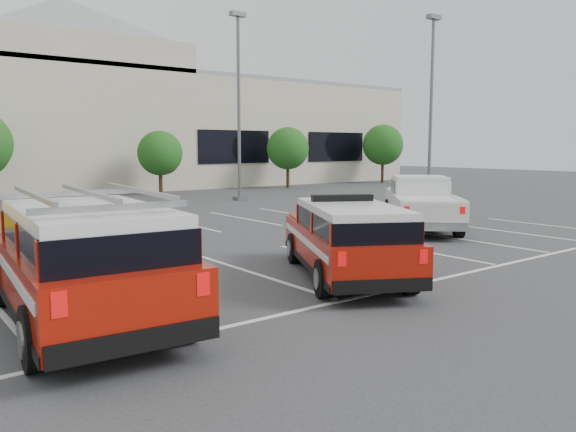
% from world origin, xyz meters
% --- Properties ---
extents(ground, '(120.00, 120.00, 0.00)m').
position_xyz_m(ground, '(0.00, 0.00, 0.00)').
color(ground, '#333335').
rests_on(ground, ground).
extents(stall_markings, '(23.00, 15.00, 0.01)m').
position_xyz_m(stall_markings, '(0.00, 4.50, 0.01)').
color(stall_markings, silver).
rests_on(stall_markings, ground).
extents(convention_building, '(60.00, 16.99, 13.20)m').
position_xyz_m(convention_building, '(0.18, 31.86, 4.72)').
color(convention_building, beige).
rests_on(convention_building, ground).
extents(tree_mid_right, '(2.77, 2.77, 3.99)m').
position_xyz_m(tree_mid_right, '(5.09, 22.05, 2.50)').
color(tree_mid_right, '#3F2B19').
rests_on(tree_mid_right, ground).
extents(tree_right, '(3.07, 3.07, 4.42)m').
position_xyz_m(tree_right, '(15.09, 22.05, 2.77)').
color(tree_right, '#3F2B19').
rests_on(tree_right, ground).
extents(tree_far_right, '(3.37, 3.37, 4.85)m').
position_xyz_m(tree_far_right, '(25.09, 22.05, 3.04)').
color(tree_far_right, '#3F2B19').
rests_on(tree_far_right, ground).
extents(light_pole_mid, '(0.90, 0.60, 10.24)m').
position_xyz_m(light_pole_mid, '(7.00, 16.00, 5.19)').
color(light_pole_mid, '#59595E').
rests_on(light_pole_mid, ground).
extents(light_pole_right, '(0.90, 0.60, 10.24)m').
position_xyz_m(light_pole_right, '(16.00, 10.00, 5.19)').
color(light_pole_right, '#59595E').
rests_on(light_pole_right, ground).
extents(fire_chief_suv, '(4.23, 5.60, 1.87)m').
position_xyz_m(fire_chief_suv, '(-1.27, -1.46, 0.76)').
color(fire_chief_suv, '#991307').
rests_on(fire_chief_suv, ground).
extents(white_pickup, '(5.77, 5.96, 1.89)m').
position_xyz_m(white_pickup, '(6.36, 2.68, 0.75)').
color(white_pickup, silver).
rests_on(white_pickup, ground).
extents(ladder_suv, '(2.75, 5.98, 2.29)m').
position_xyz_m(ladder_suv, '(-7.07, -1.24, 0.92)').
color(ladder_suv, '#991307').
rests_on(ladder_suv, ground).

